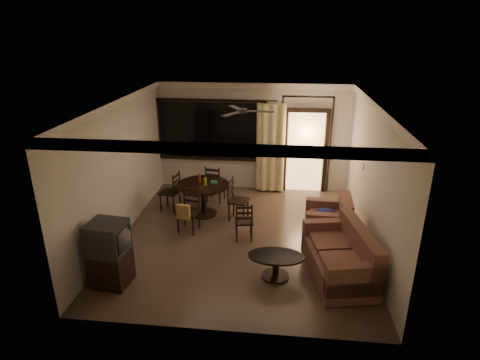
# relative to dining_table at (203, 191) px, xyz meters

# --- Properties ---
(ground) EXTENTS (5.50, 5.50, 0.00)m
(ground) POSITION_rel_dining_table_xyz_m (1.01, -1.00, -0.59)
(ground) COLOR #7F6651
(ground) RESTS_ON ground
(room_shell) EXTENTS (5.50, 6.70, 5.50)m
(room_shell) POSITION_rel_dining_table_xyz_m (1.60, 0.77, 1.24)
(room_shell) COLOR beige
(room_shell) RESTS_ON ground
(dining_table) EXTENTS (1.21, 1.21, 0.97)m
(dining_table) POSITION_rel_dining_table_xyz_m (0.00, 0.00, 0.00)
(dining_table) COLOR black
(dining_table) RESTS_ON ground
(dining_chair_west) EXTENTS (0.49, 0.49, 0.95)m
(dining_chair_west) POSITION_rel_dining_table_xyz_m (-0.82, 0.16, -0.31)
(dining_chair_west) COLOR black
(dining_chair_west) RESTS_ON ground
(dining_chair_east) EXTENTS (0.49, 0.49, 0.95)m
(dining_chair_east) POSITION_rel_dining_table_xyz_m (0.82, -0.16, -0.31)
(dining_chair_east) COLOR black
(dining_chair_east) RESTS_ON ground
(dining_chair_south) EXTENTS (0.49, 0.54, 0.95)m
(dining_chair_south) POSITION_rel_dining_table_xyz_m (-0.16, -0.84, -0.29)
(dining_chair_south) COLOR black
(dining_chair_south) RESTS_ON ground
(dining_chair_north) EXTENTS (0.49, 0.49, 0.95)m
(dining_chair_north) POSITION_rel_dining_table_xyz_m (0.15, 0.77, -0.31)
(dining_chair_north) COLOR black
(dining_chair_north) RESTS_ON ground
(tv_cabinet) EXTENTS (0.66, 0.60, 1.15)m
(tv_cabinet) POSITION_rel_dining_table_xyz_m (-1.04, -2.80, -0.02)
(tv_cabinet) COLOR black
(tv_cabinet) RESTS_ON ground
(sofa) EXTENTS (1.21, 1.84, 0.91)m
(sofa) POSITION_rel_dining_table_xyz_m (2.87, -2.18, -0.23)
(sofa) COLOR #4D2824
(sofa) RESTS_ON ground
(armchair) EXTENTS (0.93, 0.93, 0.89)m
(armchair) POSITION_rel_dining_table_xyz_m (2.80, -0.81, -0.22)
(armchair) COLOR #4D2824
(armchair) RESTS_ON ground
(coffee_table) EXTENTS (0.98, 0.59, 0.43)m
(coffee_table) POSITION_rel_dining_table_xyz_m (1.73, -2.32, -0.31)
(coffee_table) COLOR black
(coffee_table) RESTS_ON ground
(side_chair) EXTENTS (0.42, 0.42, 0.84)m
(side_chair) POSITION_rel_dining_table_xyz_m (1.04, -1.05, -0.34)
(side_chair) COLOR black
(side_chair) RESTS_ON ground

